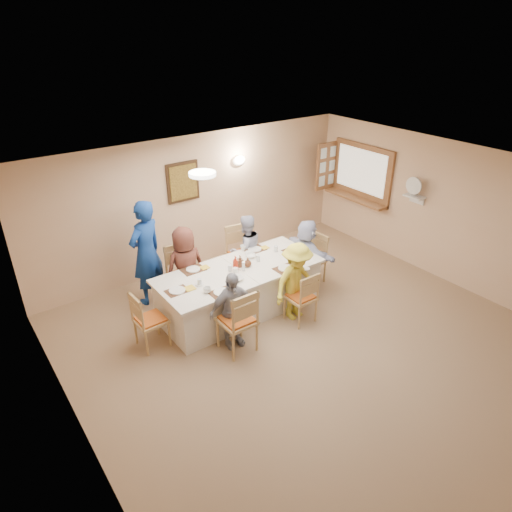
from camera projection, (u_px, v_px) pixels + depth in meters
ground at (325, 353)px, 6.57m from camera, size 7.00×7.00×0.00m
room_walls at (333, 260)px, 5.87m from camera, size 7.00×7.00×7.00m
wall_picture at (183, 182)px, 8.10m from camera, size 0.62×0.05×0.72m
wall_sconce at (239, 160)px, 8.62m from camera, size 0.26×0.09×0.18m
ceiling_light at (202, 174)px, 5.98m from camera, size 0.36×0.36×0.05m
serving_hatch at (362, 173)px, 9.28m from camera, size 0.06×1.50×1.15m
hatch_sill at (355, 198)px, 9.46m from camera, size 0.30×1.50×0.05m
shutter_door at (326, 166)px, 9.68m from camera, size 0.55×0.04×1.00m
fan_shelf at (414, 196)px, 8.31m from camera, size 0.22×0.36×0.03m
desk_fan at (415, 189)px, 8.23m from camera, size 0.30×0.30×0.28m
dining_table at (240, 290)px, 7.38m from camera, size 2.67×1.13×0.76m
chair_back_left at (183, 275)px, 7.58m from camera, size 0.50×0.50×0.98m
chair_back_right at (242, 254)px, 8.20m from camera, size 0.55×0.55×1.02m
chair_front_left at (237, 319)px, 6.43m from camera, size 0.49×0.49×1.02m
chair_front_right at (301, 296)px, 7.09m from camera, size 0.43×0.43×0.89m
chair_left_end at (151, 319)px, 6.53m from camera, size 0.45×0.45×0.91m
chair_right_end at (311, 259)px, 8.16m from camera, size 0.48×0.48×0.91m
diner_back_left at (186, 267)px, 7.41m from camera, size 0.68×0.44×1.39m
diner_back_right at (246, 250)px, 8.05m from camera, size 0.68×0.55×1.30m
diner_front_left at (232, 310)px, 6.48m from camera, size 0.74×0.39×1.20m
diner_front_right at (296, 282)px, 7.08m from camera, size 0.93×0.64×1.30m
diner_right_end at (306, 253)px, 8.01m from camera, size 1.16×0.38×1.24m
caregiver at (146, 253)px, 7.41m from camera, size 0.95×0.88×1.80m
placemat_fl at (222, 293)px, 6.59m from camera, size 0.35×0.26×0.01m
plate_fl at (222, 292)px, 6.58m from camera, size 0.24×0.24×0.02m
napkin_fl at (234, 290)px, 6.64m from camera, size 0.14×0.14×0.01m
placemat_fr at (286, 269)px, 7.22m from camera, size 0.37×0.27×0.01m
plate_fr at (286, 268)px, 7.21m from camera, size 0.24×0.24×0.02m
napkin_fr at (296, 266)px, 7.27m from camera, size 0.14×0.14×0.01m
placemat_bl at (193, 270)px, 7.19m from camera, size 0.36×0.27×0.01m
plate_bl at (193, 269)px, 7.18m from camera, size 0.22×0.22×0.01m
napkin_bl at (205, 267)px, 7.24m from camera, size 0.13×0.13×0.01m
placemat_br at (255, 250)px, 7.82m from camera, size 0.36×0.27×0.01m
plate_br at (255, 249)px, 7.81m from camera, size 0.23×0.23×0.01m
napkin_br at (265, 247)px, 7.87m from camera, size 0.13×0.13×0.01m
placemat_le at (177, 291)px, 6.62m from camera, size 0.32×0.24×0.01m
plate_le at (177, 290)px, 6.62m from camera, size 0.24×0.24×0.01m
napkin_le at (190, 288)px, 6.68m from camera, size 0.15×0.15×0.01m
placemat_re at (294, 250)px, 7.79m from camera, size 0.35×0.26×0.01m
plate_re at (294, 250)px, 7.78m from camera, size 0.23×0.23×0.01m
napkin_re at (303, 248)px, 7.84m from camera, size 0.14×0.14×0.01m
teacup_a at (207, 290)px, 6.57m from camera, size 0.15×0.15×0.09m
teacup_b at (243, 248)px, 7.78m from camera, size 0.12×0.12×0.09m
bowl_a at (236, 279)px, 6.89m from camera, size 0.27×0.27×0.05m
bowl_b at (251, 256)px, 7.55m from camera, size 0.18×0.18×0.06m
condiment_ketchup at (235, 263)px, 7.14m from camera, size 0.11×0.11×0.23m
condiment_brown at (240, 261)px, 7.24m from camera, size 0.12×0.12×0.19m
condiment_malt at (248, 262)px, 7.25m from camera, size 0.14×0.14×0.15m
drinking_glass at (230, 268)px, 7.13m from camera, size 0.06×0.06×0.09m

